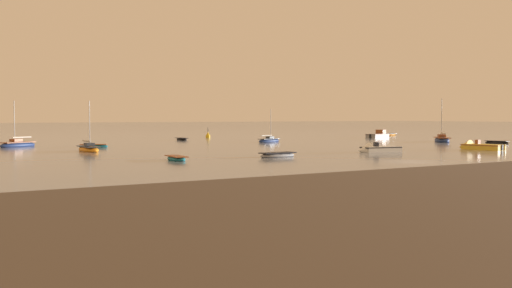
% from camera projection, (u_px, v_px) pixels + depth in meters
% --- Properties ---
extents(ground_plane, '(800.00, 800.00, 0.00)m').
position_uv_depth(ground_plane, '(411.00, 162.00, 56.70)').
color(ground_plane, gray).
extents(rowboat_moored_0, '(1.51, 3.90, 0.61)m').
position_uv_depth(rowboat_moored_0, '(182.00, 139.00, 109.01)').
color(rowboat_moored_0, black).
rests_on(rowboat_moored_0, ground).
extents(rowboat_moored_1, '(4.49, 1.80, 0.69)m').
position_uv_depth(rowboat_moored_1, '(278.00, 155.00, 63.62)').
color(rowboat_moored_1, gray).
rests_on(rowboat_moored_1, ground).
extents(motorboat_moored_1, '(2.97, 6.20, 2.04)m').
position_uv_depth(motorboat_moored_1, '(477.00, 147.00, 77.83)').
color(motorboat_moored_1, gold).
rests_on(motorboat_moored_1, ground).
extents(sailboat_moored_0, '(5.43, 3.27, 5.82)m').
position_uv_depth(sailboat_moored_0, '(269.00, 141.00, 101.10)').
color(sailboat_moored_0, navy).
rests_on(sailboat_moored_0, ground).
extents(rowboat_moored_2, '(1.68, 4.00, 0.62)m').
position_uv_depth(rowboat_moored_2, '(176.00, 159.00, 58.86)').
color(rowboat_moored_2, '#197084').
rests_on(rowboat_moored_2, ground).
extents(rowboat_moored_3, '(2.03, 4.01, 0.60)m').
position_uv_depth(rowboat_moored_3, '(497.00, 142.00, 95.60)').
color(rowboat_moored_3, black).
rests_on(rowboat_moored_3, ground).
extents(sailboat_moored_1, '(1.86, 5.85, 6.54)m').
position_uv_depth(sailboat_moored_1, '(89.00, 149.00, 73.85)').
color(sailboat_moored_1, orange).
rests_on(sailboat_moored_1, ground).
extents(sailboat_moored_2, '(5.97, 6.75, 7.75)m').
position_uv_depth(sailboat_moored_2, '(442.00, 140.00, 102.17)').
color(sailboat_moored_2, navy).
rests_on(sailboat_moored_2, ground).
extents(rowboat_moored_4, '(4.73, 2.99, 0.71)m').
position_uv_depth(rowboat_moored_4, '(390.00, 135.00, 135.77)').
color(rowboat_moored_4, orange).
rests_on(rowboat_moored_4, ground).
extents(rowboat_moored_5, '(4.15, 2.85, 0.62)m').
position_uv_depth(rowboat_moored_5, '(93.00, 146.00, 83.53)').
color(rowboat_moored_5, '#197084').
rests_on(rowboat_moored_5, ground).
extents(motorboat_moored_2, '(6.73, 3.87, 2.42)m').
position_uv_depth(motorboat_moored_2, '(380.00, 136.00, 122.29)').
color(motorboat_moored_2, gray).
rests_on(motorboat_moored_2, ground).
extents(motorboat_moored_3, '(5.77, 2.83, 1.90)m').
position_uv_depth(motorboat_moored_3, '(375.00, 150.00, 72.20)').
color(motorboat_moored_3, white).
rests_on(motorboat_moored_3, ground).
extents(sailboat_moored_4, '(6.18, 4.90, 6.86)m').
position_uv_depth(sailboat_moored_4, '(18.00, 145.00, 85.34)').
color(sailboat_moored_4, navy).
rests_on(sailboat_moored_4, ground).
extents(channel_buoy, '(0.90, 0.90, 2.30)m').
position_uv_depth(channel_buoy, '(208.00, 136.00, 121.00)').
color(channel_buoy, gold).
rests_on(channel_buoy, ground).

